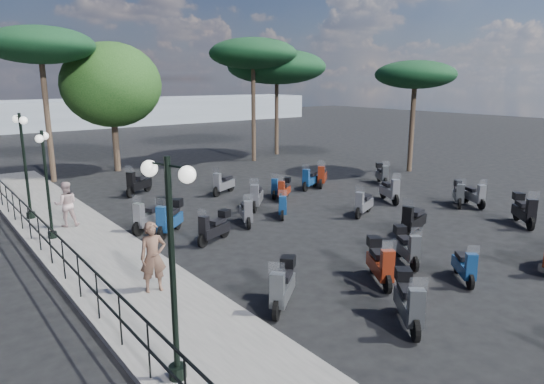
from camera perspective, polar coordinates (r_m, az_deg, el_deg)
ground at (r=16.93m, az=4.10°, el=-5.05°), size 120.00×120.00×0.00m
sidewalk at (r=16.45m, az=-20.70°, el=-6.18°), size 3.00×30.00×0.15m
railing at (r=15.74m, az=-25.26°, el=-4.32°), size 0.04×26.04×1.10m
lamp_post_0 at (r=8.26m, az=-11.69°, el=-7.53°), size 0.52×1.13×3.95m
lamp_post_1 at (r=17.20m, az=-25.01°, el=1.52°), size 0.57×0.98×3.56m
lamp_post_2 at (r=20.06m, az=-27.11°, el=3.45°), size 0.35×1.16×3.94m
woman at (r=12.32m, az=-13.82°, el=-7.42°), size 0.72×0.56×1.76m
pedestrian_far at (r=18.63m, az=-23.06°, el=-1.33°), size 0.91×0.78×1.62m
scooter_1 at (r=11.58m, az=1.25°, el=-11.10°), size 1.45×1.25×1.39m
scooter_2 at (r=13.22m, az=12.61°, el=-8.24°), size 1.12×1.57×1.41m
scooter_3 at (r=17.73m, az=-14.03°, el=-2.75°), size 1.70×0.95×1.44m
scooter_4 at (r=17.11m, az=-11.95°, el=-3.16°), size 1.52×1.36×1.48m
scooter_5 at (r=23.43m, az=-15.36°, el=1.06°), size 1.66×1.18×1.49m
scooter_7 at (r=11.20m, az=15.79°, el=-12.46°), size 1.27×1.47×1.41m
scooter_8 at (r=14.73m, az=15.57°, el=-6.32°), size 0.99×1.47×1.30m
scooter_9 at (r=16.12m, az=-6.82°, el=-4.24°), size 1.55×0.82×1.29m
scooter_10 at (r=17.92m, az=-3.03°, el=-2.48°), size 0.89×1.52×1.31m
scooter_11 at (r=22.74m, az=-5.76°, el=0.91°), size 1.62×0.94×1.39m
scooter_13 at (r=13.98m, az=21.73°, el=-8.19°), size 1.06×1.20×1.20m
scooter_14 at (r=18.91m, az=1.28°, el=-1.75°), size 1.04×1.22×1.20m
scooter_15 at (r=20.05m, az=-1.84°, el=-0.63°), size 1.33×1.40×1.45m
scooter_16 at (r=22.14m, az=0.63°, el=0.46°), size 1.26×0.98×1.20m
scooter_18 at (r=17.41m, az=16.26°, el=-3.32°), size 1.77×0.75×1.44m
scooter_19 at (r=19.44m, az=10.71°, el=-1.43°), size 1.58×0.85×1.33m
scooter_20 at (r=21.79m, az=13.70°, el=0.08°), size 0.96×1.64×1.41m
scooter_21 at (r=21.65m, az=1.45°, el=0.27°), size 1.29×1.03×1.20m
scooter_22 at (r=23.78m, az=4.50°, el=1.45°), size 1.59×0.91×1.36m
scooter_24 at (r=20.12m, az=27.53°, el=-1.99°), size 1.36×1.43×1.44m
scooter_25 at (r=22.23m, az=22.71°, el=-0.43°), size 0.91×1.49×1.30m
scooter_26 at (r=22.10m, az=21.09°, el=-0.24°), size 1.39×1.15×1.32m
scooter_27 at (r=25.53m, az=12.82°, el=2.02°), size 1.08×1.44×1.31m
scooter_28 at (r=24.48m, az=5.92°, el=1.80°), size 1.40×1.25×1.41m
broadleaf_tree at (r=29.52m, az=-18.36°, el=11.85°), size 5.60×5.60×7.33m
pine_0 at (r=31.78m, az=-2.25°, el=15.93°), size 5.58×5.58×7.83m
pine_1 at (r=34.59m, az=0.56°, el=14.50°), size 6.85×6.85×7.30m
pine_2 at (r=27.60m, az=-25.64°, el=15.25°), size 5.31×5.31×7.85m
pine_3 at (r=29.14m, az=16.50°, el=13.04°), size 4.53×4.53×6.31m
distant_hills at (r=58.15m, az=-26.88°, el=8.03°), size 70.00×8.00×3.00m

